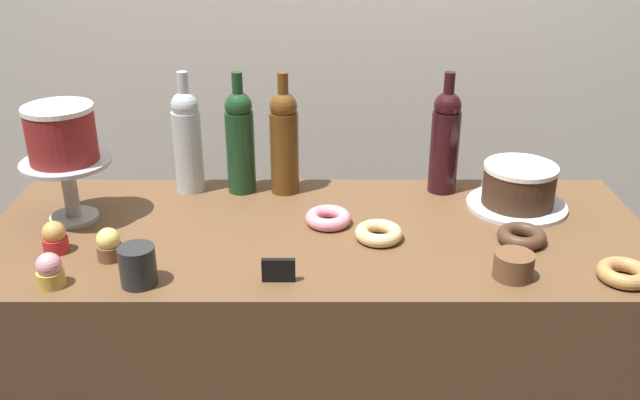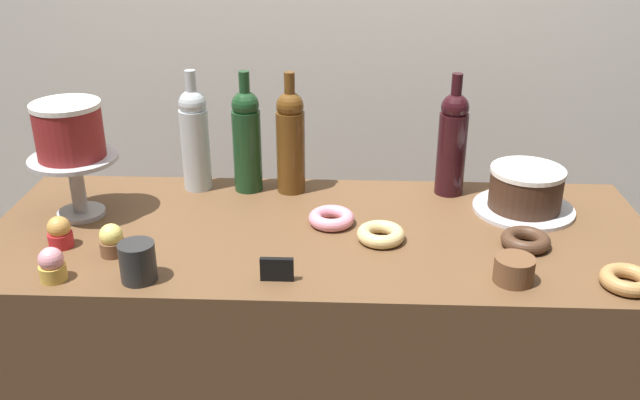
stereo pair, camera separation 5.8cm
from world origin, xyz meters
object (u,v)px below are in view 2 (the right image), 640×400
Objects in this scene: cake_stand_pedestal at (76,176)px; wine_bottle_dark_red at (452,142)px; cupcake_caramel at (60,233)px; price_sign_chalkboard at (277,269)px; cupcake_lemon at (112,241)px; coffee_cup_ceramic at (138,262)px; chocolate_round_cake at (526,188)px; donut_glazed at (381,234)px; wine_bottle_clear at (195,138)px; donut_chocolate at (526,240)px; cookie_stack at (514,270)px; donut_maple at (627,280)px; wine_bottle_green at (247,139)px; cupcake_strawberry at (52,265)px; donut_pink at (331,218)px; wine_bottle_amber at (290,140)px; white_layer_cake at (69,130)px.

wine_bottle_dark_red reaches higher than cake_stand_pedestal.
cake_stand_pedestal is at bearing -169.02° from wine_bottle_dark_red.
cupcake_caramel is 1.06× the size of price_sign_chalkboard.
coffee_cup_ceramic reaches higher than cupcake_lemon.
donut_glazed is at bearing -153.98° from chocolate_round_cake.
wine_bottle_clear reaches higher than coffee_cup_ceramic.
cookie_stack reaches higher than donut_chocolate.
cake_stand_pedestal is 1.91× the size of donut_maple.
cake_stand_pedestal is 0.44m from wine_bottle_green.
wine_bottle_green is 3.83× the size of coffee_cup_ceramic.
cupcake_strawberry is at bearing -169.41° from donut_chocolate.
cupcake_caramel is (-0.04, 0.15, 0.00)m from cupcake_strawberry.
chocolate_round_cake is (1.11, 0.07, -0.04)m from cake_stand_pedestal.
cupcake_lemon is 0.66× the size of donut_pink.
wine_bottle_dark_red is at bearing 29.20° from cupcake_strawberry.
coffee_cup_ceramic is (-0.84, -0.18, 0.03)m from donut_chocolate.
cupcake_lemon is (0.14, -0.20, -0.07)m from cake_stand_pedestal.
donut_maple is (1.19, 0.02, -0.02)m from cupcake_strawberry.
wine_bottle_dark_red is at bearing 123.13° from donut_maple.
wine_bottle_amber reaches higher than cake_stand_pedestal.
cupcake_caramel is 0.53m from price_sign_chalkboard.
cupcake_lemon is 0.61m from donut_glazed.
wine_bottle_green is at bearing 55.13° from cupcake_strawberry.
wine_bottle_clear is 0.42m from cupcake_lemon.
wine_bottle_green is 0.51m from price_sign_chalkboard.
wine_bottle_clear is 1.00× the size of wine_bottle_dark_red.
cupcake_lemon is at bearing -164.30° from chocolate_round_cake.
white_layer_cake is at bearing 164.72° from cookie_stack.
donut_maple is at bearing -13.10° from cake_stand_pedestal.
cupcake_strawberry is 1.19m from donut_maple.
cake_stand_pedestal is at bearing -155.40° from wine_bottle_green.
cookie_stack is (0.76, -0.46, -0.12)m from wine_bottle_clear.
cupcake_strawberry reaches higher than donut_glazed.
cupcake_caramel is 0.63m from donut_pink.
cupcake_lemon is 0.52m from donut_pink.
donut_maple is 0.23m from cookie_stack.
coffee_cup_ceramic is (-0.78, -0.03, 0.01)m from cookie_stack.
donut_chocolate is at bearing -12.19° from donut_pink.
cake_stand_pedestal is at bearing -90.00° from white_layer_cake.
cupcake_lemon is at bearing -54.14° from cake_stand_pedestal.
wine_bottle_dark_red reaches higher than donut_maple.
price_sign_chalkboard is at bearing 2.15° from cupcake_strawberry.
wine_bottle_clear and wine_bottle_green have the same top height.
chocolate_round_cake is at bearing 23.28° from coffee_cup_ceramic.
wine_bottle_amber is at bearing 119.46° from donut_pink.
chocolate_round_cake is at bearing 26.02° from donut_glazed.
cupcake_strawberry is 0.15m from cupcake_lemon.
cupcake_strawberry is 1.00× the size of cupcake_lemon.
white_layer_cake is at bearing 90.00° from cake_stand_pedestal.
wine_bottle_green reaches higher than donut_chocolate.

